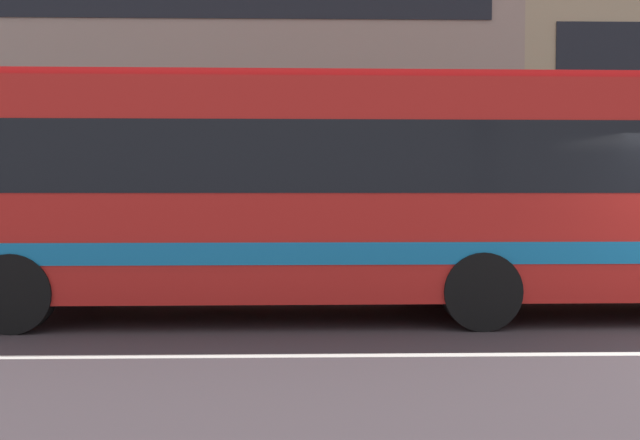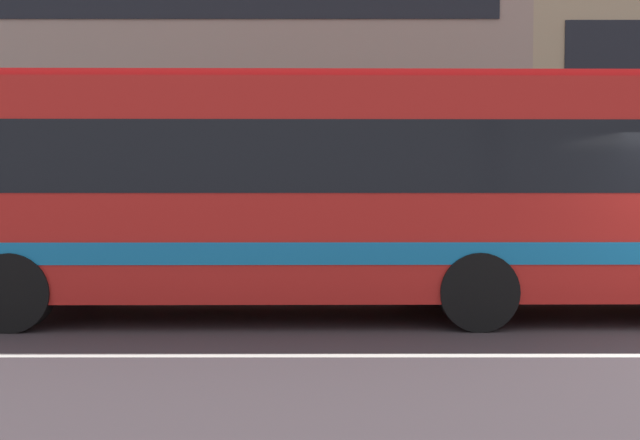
{
  "view_description": "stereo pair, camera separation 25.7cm",
  "coord_description": "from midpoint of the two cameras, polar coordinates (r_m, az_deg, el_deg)",
  "views": [
    {
      "loc": [
        -5.25,
        -7.33,
        1.75
      ],
      "look_at": [
        -5.02,
        2.7,
        1.35
      ],
      "focal_mm": 38.84,
      "sensor_mm": 36.0,
      "label": 1
    },
    {
      "loc": [
        -5.0,
        -7.34,
        1.75
      ],
      "look_at": [
        -5.02,
        2.7,
        1.35
      ],
      "focal_mm": 38.84,
      "sensor_mm": 36.0,
      "label": 2
    }
  ],
  "objects": [
    {
      "name": "hedge_row_far",
      "position": [
        14.0,
        8.45,
        -3.41
      ],
      "size": [
        15.48,
        1.1,
        0.74
      ],
      "primitive_type": "cube",
      "color": "#28441C",
      "rests_on": "ground_plane"
    },
    {
      "name": "apartment_block_left",
      "position": [
        24.28,
        -14.88,
        13.71
      ],
      "size": [
        22.56,
        9.46,
        13.2
      ],
      "color": "gray",
      "rests_on": "ground_plane"
    },
    {
      "name": "transit_bus",
      "position": [
        9.94,
        6.47,
        2.71
      ],
      "size": [
        12.24,
        2.73,
        3.32
      ],
      "color": "red",
      "rests_on": "ground_plane"
    }
  ]
}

